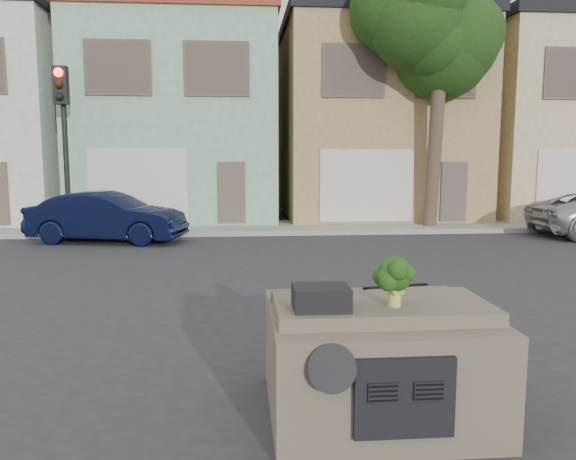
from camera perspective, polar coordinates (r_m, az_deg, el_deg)
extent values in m
plane|color=#303033|center=(8.45, 3.96, -9.18)|extent=(120.00, 120.00, 0.00)
cube|color=gray|center=(18.69, -0.97, 0.27)|extent=(40.00, 3.00, 0.15)
cube|color=#87B790|center=(22.65, -10.73, 10.78)|extent=(7.20, 8.20, 7.55)
cube|color=#A38755|center=(23.14, 8.42, 10.76)|extent=(7.20, 8.20, 7.55)
cube|color=#D0B883|center=(25.90, 25.04, 9.79)|extent=(7.20, 8.20, 7.55)
imported|color=black|center=(16.77, -17.79, -1.18)|extent=(4.55, 2.34, 1.43)
cube|color=black|center=(18.27, -21.73, 7.36)|extent=(0.40, 0.40, 5.10)
cube|color=#1C3B11|center=(18.96, 14.81, 12.78)|extent=(4.40, 4.00, 8.50)
cube|color=brown|center=(5.48, 8.93, -12.45)|extent=(2.00, 1.80, 1.12)
cube|color=black|center=(4.85, 3.37, -6.86)|extent=(0.48, 0.38, 0.20)
cube|color=black|center=(5.74, 10.87, -5.63)|extent=(0.69, 0.15, 0.02)
cube|color=#183A0F|center=(4.98, 10.79, -5.12)|extent=(0.52, 0.52, 0.45)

